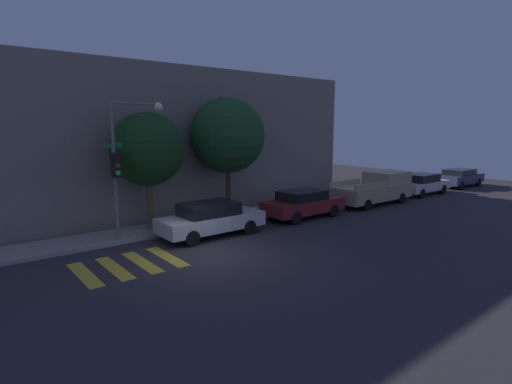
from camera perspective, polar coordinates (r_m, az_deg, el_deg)
The scene contains 12 objects.
ground_plane at distance 14.31m, azimuth -6.56°, elevation -8.94°, with size 60.00×60.00×0.00m, color #2D2B30.
sidewalk at distance 17.87m, azimuth -13.82°, elevation -5.20°, with size 26.00×2.05×0.14m, color gray.
building_row at distance 21.45m, azimuth -19.23°, elevation 6.68°, with size 26.00×6.00×7.35m, color slate.
crosswalk at distance 13.89m, azimuth -17.76°, elevation -9.89°, with size 3.19×2.60×0.00m.
traffic_light_pole at distance 15.97m, azimuth -18.09°, elevation 5.53°, with size 2.39×0.56×5.49m.
sedan_near_corner at distance 16.52m, azimuth -6.48°, elevation -3.79°, with size 4.38×1.76×1.41m.
sedan_middle at distance 19.83m, azimuth 6.74°, elevation -1.62°, with size 4.24×1.80×1.37m.
pickup_truck at distance 24.34m, azimuth 16.64°, elevation 0.50°, with size 5.39×2.03×1.81m.
sedan_far_end at distance 28.73m, azimuth 22.52°, elevation 1.12°, with size 4.45×1.81×1.38m.
sedan_tail_of_row at distance 33.60m, azimuth 27.06°, elevation 1.88°, with size 4.47×1.78×1.33m.
tree_near_corner at distance 17.40m, azimuth -15.26°, elevation 5.89°, with size 3.09×3.09×5.08m.
tree_midblock at distance 19.37m, azimuth -4.09°, elevation 8.03°, with size 3.60×3.60×5.85m.
Camera 1 is at (-7.17, -11.55, 4.47)m, focal length 28.00 mm.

